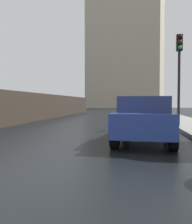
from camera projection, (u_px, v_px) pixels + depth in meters
name	position (u px, v px, depth m)	size (l,w,h in m)	color
car_blue_near_kerb	(145.00, 118.00, 7.89)	(1.91, 4.32, 1.39)	navy
car_white_mid_road	(145.00, 110.00, 17.31)	(1.83, 4.28, 1.44)	silver
traffic_light	(179.00, 63.00, 11.83)	(0.26, 0.39, 4.22)	black
distant_tower	(126.00, 51.00, 56.54)	(17.25, 12.99, 29.87)	#B2A88E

